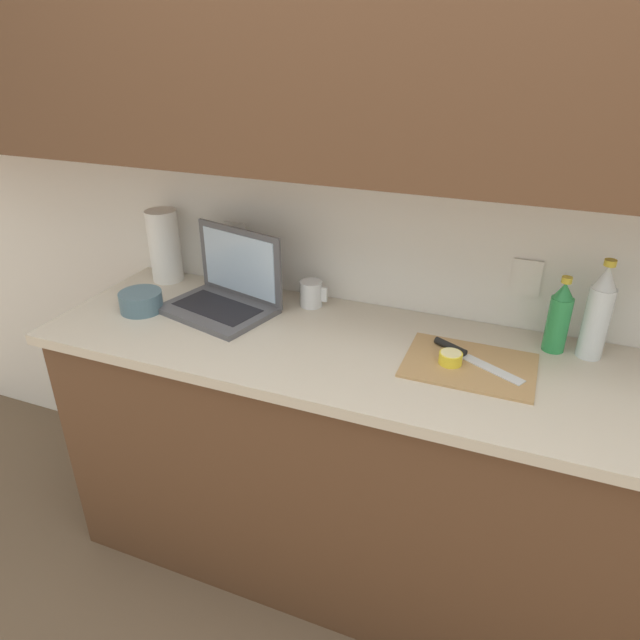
{
  "coord_description": "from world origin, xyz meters",
  "views": [
    {
      "loc": [
        0.25,
        -1.46,
        1.8
      ],
      "look_at": [
        -0.33,
        -0.01,
        1.01
      ],
      "focal_mm": 32.0,
      "sensor_mm": 36.0,
      "label": 1
    }
  ],
  "objects_px": {
    "knife": "(462,353)",
    "laptop": "(226,291)",
    "lemon_half_cut": "(451,358)",
    "bottle_oil_tall": "(559,318)",
    "cutting_board": "(469,365)",
    "bottle_green_soda": "(598,313)",
    "paper_towel_roll": "(165,246)",
    "measuring_cup": "(311,294)",
    "bowl_white": "(141,301)"
  },
  "relations": [
    {
      "from": "lemon_half_cut",
      "to": "measuring_cup",
      "type": "xyz_separation_m",
      "value": [
        -0.53,
        0.23,
        0.02
      ]
    },
    {
      "from": "paper_towel_roll",
      "to": "bottle_green_soda",
      "type": "bearing_deg",
      "value": -1.07
    },
    {
      "from": "lemon_half_cut",
      "to": "paper_towel_roll",
      "type": "distance_m",
      "value": 1.18
    },
    {
      "from": "lemon_half_cut",
      "to": "measuring_cup",
      "type": "bearing_deg",
      "value": 156.82
    },
    {
      "from": "knife",
      "to": "laptop",
      "type": "bearing_deg",
      "value": -155.0
    },
    {
      "from": "laptop",
      "to": "bowl_white",
      "type": "bearing_deg",
      "value": -139.34
    },
    {
      "from": "measuring_cup",
      "to": "bottle_green_soda",
      "type": "bearing_deg",
      "value": -1.01
    },
    {
      "from": "laptop",
      "to": "bottle_green_soda",
      "type": "distance_m",
      "value": 1.18
    },
    {
      "from": "measuring_cup",
      "to": "bowl_white",
      "type": "height_order",
      "value": "measuring_cup"
    },
    {
      "from": "cutting_board",
      "to": "knife",
      "type": "bearing_deg",
      "value": 125.16
    },
    {
      "from": "laptop",
      "to": "bowl_white",
      "type": "distance_m",
      "value": 0.3
    },
    {
      "from": "measuring_cup",
      "to": "paper_towel_roll",
      "type": "xyz_separation_m",
      "value": [
        -0.61,
        0.01,
        0.09
      ]
    },
    {
      "from": "paper_towel_roll",
      "to": "bottle_oil_tall",
      "type": "bearing_deg",
      "value": -1.15
    },
    {
      "from": "bottle_oil_tall",
      "to": "bowl_white",
      "type": "relative_size",
      "value": 1.64
    },
    {
      "from": "lemon_half_cut",
      "to": "bowl_white",
      "type": "bearing_deg",
      "value": -178.46
    },
    {
      "from": "bottle_oil_tall",
      "to": "bowl_white",
      "type": "bearing_deg",
      "value": -169.84
    },
    {
      "from": "cutting_board",
      "to": "bottle_green_soda",
      "type": "distance_m",
      "value": 0.4
    },
    {
      "from": "laptop",
      "to": "bottle_oil_tall",
      "type": "xyz_separation_m",
      "value": [
        1.08,
        0.11,
        0.05
      ]
    },
    {
      "from": "lemon_half_cut",
      "to": "bottle_oil_tall",
      "type": "xyz_separation_m",
      "value": [
        0.28,
        0.21,
        0.08
      ]
    },
    {
      "from": "laptop",
      "to": "cutting_board",
      "type": "xyz_separation_m",
      "value": [
        0.85,
        -0.08,
        -0.06
      ]
    },
    {
      "from": "paper_towel_roll",
      "to": "knife",
      "type": "bearing_deg",
      "value": -8.78
    },
    {
      "from": "measuring_cup",
      "to": "bowl_white",
      "type": "xyz_separation_m",
      "value": [
        -0.53,
        -0.26,
        -0.01
      ]
    },
    {
      "from": "lemon_half_cut",
      "to": "laptop",
      "type": "bearing_deg",
      "value": 172.77
    },
    {
      "from": "laptop",
      "to": "bottle_oil_tall",
      "type": "relative_size",
      "value": 1.76
    },
    {
      "from": "laptop",
      "to": "bottle_green_soda",
      "type": "height_order",
      "value": "bottle_green_soda"
    },
    {
      "from": "measuring_cup",
      "to": "paper_towel_roll",
      "type": "distance_m",
      "value": 0.62
    },
    {
      "from": "knife",
      "to": "bottle_green_soda",
      "type": "bearing_deg",
      "value": 51.29
    },
    {
      "from": "bottle_green_soda",
      "to": "bowl_white",
      "type": "distance_m",
      "value": 1.47
    },
    {
      "from": "cutting_board",
      "to": "knife",
      "type": "relative_size",
      "value": 1.32
    },
    {
      "from": "lemon_half_cut",
      "to": "bottle_green_soda",
      "type": "xyz_separation_m",
      "value": [
        0.38,
        0.21,
        0.12
      ]
    },
    {
      "from": "cutting_board",
      "to": "measuring_cup",
      "type": "xyz_separation_m",
      "value": [
        -0.59,
        0.21,
        0.04
      ]
    },
    {
      "from": "measuring_cup",
      "to": "bowl_white",
      "type": "relative_size",
      "value": 0.68
    },
    {
      "from": "laptop",
      "to": "paper_towel_roll",
      "type": "height_order",
      "value": "paper_towel_roll"
    },
    {
      "from": "laptop",
      "to": "knife",
      "type": "height_order",
      "value": "laptop"
    },
    {
      "from": "bottle_oil_tall",
      "to": "measuring_cup",
      "type": "height_order",
      "value": "bottle_oil_tall"
    },
    {
      "from": "bottle_oil_tall",
      "to": "bowl_white",
      "type": "distance_m",
      "value": 1.37
    },
    {
      "from": "lemon_half_cut",
      "to": "paper_towel_roll",
      "type": "height_order",
      "value": "paper_towel_roll"
    },
    {
      "from": "laptop",
      "to": "paper_towel_roll",
      "type": "xyz_separation_m",
      "value": [
        -0.34,
        0.14,
        0.07
      ]
    },
    {
      "from": "knife",
      "to": "paper_towel_roll",
      "type": "distance_m",
      "value": 1.19
    },
    {
      "from": "bottle_oil_tall",
      "to": "paper_towel_roll",
      "type": "distance_m",
      "value": 1.42
    },
    {
      "from": "knife",
      "to": "cutting_board",
      "type": "bearing_deg",
      "value": -26.92
    },
    {
      "from": "cutting_board",
      "to": "bottle_oil_tall",
      "type": "relative_size",
      "value": 1.55
    },
    {
      "from": "lemon_half_cut",
      "to": "bottle_oil_tall",
      "type": "height_order",
      "value": "bottle_oil_tall"
    },
    {
      "from": "laptop",
      "to": "bottle_oil_tall",
      "type": "height_order",
      "value": "laptop"
    },
    {
      "from": "bottle_green_soda",
      "to": "measuring_cup",
      "type": "xyz_separation_m",
      "value": [
        -0.91,
        0.02,
        -0.1
      ]
    },
    {
      "from": "paper_towel_roll",
      "to": "cutting_board",
      "type": "bearing_deg",
      "value": -10.56
    },
    {
      "from": "measuring_cup",
      "to": "paper_towel_roll",
      "type": "height_order",
      "value": "paper_towel_roll"
    },
    {
      "from": "laptop",
      "to": "lemon_half_cut",
      "type": "distance_m",
      "value": 0.81
    },
    {
      "from": "bottle_green_soda",
      "to": "bottle_oil_tall",
      "type": "height_order",
      "value": "bottle_green_soda"
    },
    {
      "from": "measuring_cup",
      "to": "bowl_white",
      "type": "bearing_deg",
      "value": -154.37
    }
  ]
}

